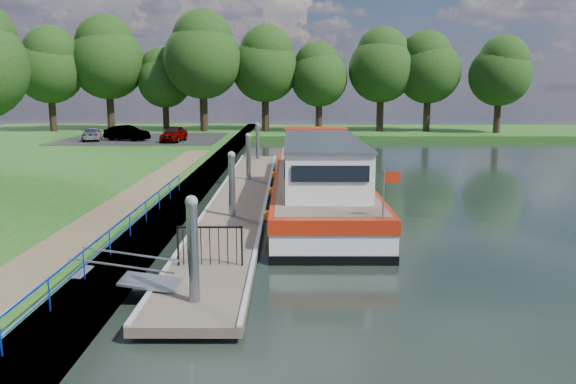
{
  "coord_description": "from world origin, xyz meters",
  "views": [
    {
      "loc": [
        2.23,
        -13.03,
        5.36
      ],
      "look_at": [
        2.19,
        8.24,
        1.4
      ],
      "focal_mm": 35.0,
      "sensor_mm": 36.0,
      "label": 1
    }
  ],
  "objects_px": {
    "pontoon": "(242,199)",
    "car_b": "(127,133)",
    "car_a": "(174,134)",
    "car_c": "(93,134)",
    "barge": "(317,177)"
  },
  "relations": [
    {
      "from": "barge",
      "to": "car_a",
      "type": "bearing_deg",
      "value": 118.08
    },
    {
      "from": "pontoon",
      "to": "car_b",
      "type": "xyz_separation_m",
      "value": [
        -11.89,
        22.82,
        1.3
      ]
    },
    {
      "from": "pontoon",
      "to": "car_b",
      "type": "relative_size",
      "value": 7.58
    },
    {
      "from": "car_a",
      "to": "car_c",
      "type": "relative_size",
      "value": 1.04
    },
    {
      "from": "pontoon",
      "to": "barge",
      "type": "relative_size",
      "value": 1.42
    },
    {
      "from": "car_a",
      "to": "car_c",
      "type": "height_order",
      "value": "car_a"
    },
    {
      "from": "car_c",
      "to": "barge",
      "type": "bearing_deg",
      "value": 117.27
    },
    {
      "from": "car_c",
      "to": "pontoon",
      "type": "bearing_deg",
      "value": 110.37
    },
    {
      "from": "car_a",
      "to": "car_c",
      "type": "distance_m",
      "value": 7.39
    },
    {
      "from": "pontoon",
      "to": "car_c",
      "type": "height_order",
      "value": "car_c"
    },
    {
      "from": "car_c",
      "to": "car_a",
      "type": "bearing_deg",
      "value": 158.83
    },
    {
      "from": "car_a",
      "to": "barge",
      "type": "bearing_deg",
      "value": -56.56
    },
    {
      "from": "car_b",
      "to": "car_c",
      "type": "bearing_deg",
      "value": 107.11
    },
    {
      "from": "car_a",
      "to": "car_b",
      "type": "distance_m",
      "value": 4.39
    },
    {
      "from": "pontoon",
      "to": "car_a",
      "type": "relative_size",
      "value": 7.63
    }
  ]
}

